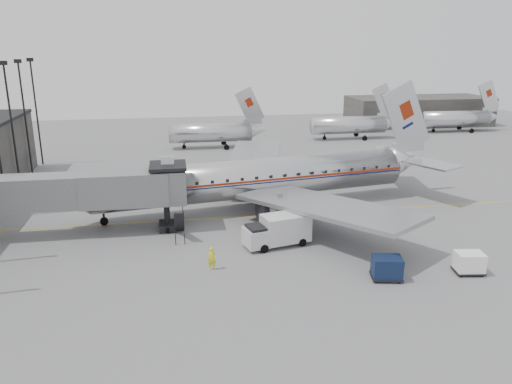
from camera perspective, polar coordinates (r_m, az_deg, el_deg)
ground at (r=46.32m, az=1.58°, el=-5.17°), size 160.00×160.00×0.00m
hangar at (r=116.19m, az=18.02°, el=8.83°), size 30.00×12.00×6.00m
apron_line at (r=52.42m, az=3.52°, el=-2.55°), size 60.00×0.15×0.01m
jet_bridge at (r=48.34m, az=-19.04°, el=0.07°), size 21.00×6.20×7.10m
distant_aircraft_near at (r=85.66m, az=-5.11°, el=6.86°), size 16.39×3.20×10.26m
distant_aircraft_mid at (r=95.14m, az=10.62°, el=7.62°), size 16.39×3.20×10.26m
distant_aircraft_far at (r=109.17m, az=21.91°, el=7.85°), size 16.39×3.20×10.26m
airliner at (r=53.47m, az=0.68°, el=1.63°), size 41.88×38.51×13.32m
service_van at (r=44.02m, az=2.50°, el=-4.36°), size 6.20×3.52×2.75m
baggage_cart_navy at (r=39.34m, az=14.72°, el=-8.35°), size 2.58×2.16×1.79m
baggage_cart_white at (r=42.39m, az=23.19°, el=-7.41°), size 2.38×1.95×1.70m
ramp_worker at (r=39.75m, az=-5.05°, el=-7.60°), size 0.73×0.52×1.87m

